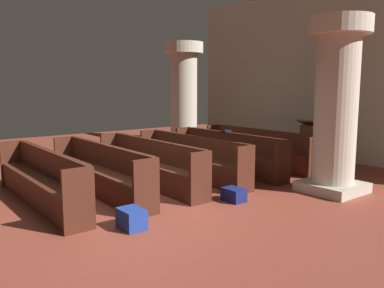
% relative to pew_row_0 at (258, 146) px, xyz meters
% --- Properties ---
extents(ground_plane, '(19.20, 19.20, 0.00)m').
position_rel_pew_row_0_xyz_m(ground_plane, '(0.67, -3.91, -0.47)').
color(ground_plane, brown).
extents(back_wall, '(10.00, 0.16, 4.50)m').
position_rel_pew_row_0_xyz_m(back_wall, '(0.67, 2.17, 1.78)').
color(back_wall, beige).
rests_on(back_wall, ground).
extents(pew_row_0, '(3.27, 0.47, 0.87)m').
position_rel_pew_row_0_xyz_m(pew_row_0, '(0.00, 0.00, 0.00)').
color(pew_row_0, '#4C2316').
rests_on(pew_row_0, ground).
extents(pew_row_1, '(3.27, 0.46, 0.87)m').
position_rel_pew_row_0_xyz_m(pew_row_1, '(0.00, -1.03, 0.00)').
color(pew_row_1, '#4C2316').
rests_on(pew_row_1, ground).
extents(pew_row_2, '(3.27, 0.46, 0.87)m').
position_rel_pew_row_0_xyz_m(pew_row_2, '(0.00, -2.07, 0.00)').
color(pew_row_2, '#4C2316').
rests_on(pew_row_2, ground).
extents(pew_row_3, '(3.27, 0.47, 0.87)m').
position_rel_pew_row_0_xyz_m(pew_row_3, '(0.00, -3.10, 0.00)').
color(pew_row_3, '#4C2316').
rests_on(pew_row_3, ground).
extents(pew_row_4, '(3.27, 0.46, 0.87)m').
position_rel_pew_row_0_xyz_m(pew_row_4, '(0.00, -4.14, 0.00)').
color(pew_row_4, '#4C2316').
rests_on(pew_row_4, ground).
extents(pew_row_5, '(3.27, 0.47, 0.87)m').
position_rel_pew_row_0_xyz_m(pew_row_5, '(0.00, -5.17, 0.00)').
color(pew_row_5, '#4C2316').
rests_on(pew_row_5, ground).
extents(pillar_aisle_side, '(1.08, 1.08, 3.11)m').
position_rel_pew_row_0_xyz_m(pillar_aisle_side, '(2.50, -0.74, 1.15)').
color(pillar_aisle_side, '#B6AD9A').
rests_on(pillar_aisle_side, ground).
extents(pillar_far_side, '(1.08, 1.08, 3.11)m').
position_rel_pew_row_0_xyz_m(pillar_far_side, '(-2.45, -0.40, 1.15)').
color(pillar_far_side, '#B6AD9A').
rests_on(pillar_far_side, ground).
extents(lectern, '(0.48, 0.45, 1.08)m').
position_rel_pew_row_0_xyz_m(lectern, '(0.48, 1.29, -0.02)').
color(lectern, brown).
rests_on(lectern, ground).
extents(hymn_book, '(0.15, 0.21, 0.04)m').
position_rel_pew_row_0_xyz_m(hymn_book, '(-0.23, -0.84, 0.42)').
color(hymn_book, black).
rests_on(hymn_book, pew_row_1).
extents(kneeler_box_blue, '(0.38, 0.29, 0.28)m').
position_rel_pew_row_0_xyz_m(kneeler_box_blue, '(1.91, -4.58, -0.33)').
color(kneeler_box_blue, navy).
rests_on(kneeler_box_blue, ground).
extents(kneeler_box_navy, '(0.38, 0.27, 0.22)m').
position_rel_pew_row_0_xyz_m(kneeler_box_navy, '(1.83, -2.58, -0.36)').
color(kneeler_box_navy, navy).
rests_on(kneeler_box_navy, ground).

